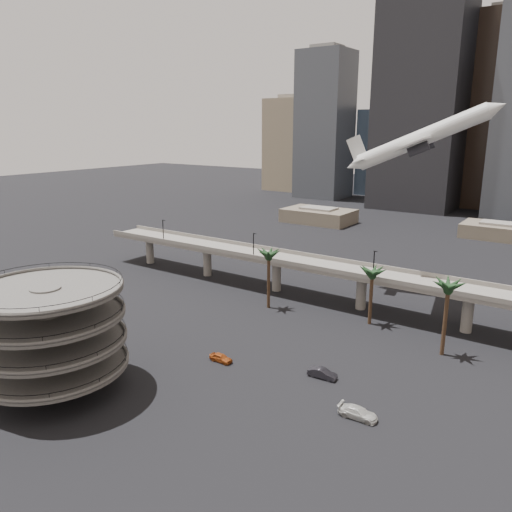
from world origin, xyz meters
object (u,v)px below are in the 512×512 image
Objects in this scene: car_b at (322,373)px; parking_ramp at (50,329)px; airborne_jet at (420,139)px; car_a at (221,358)px; overpass at (317,269)px; car_c at (358,413)px.

parking_ramp is at bearing 125.25° from car_b.
car_a is (-13.53, -55.51, -35.31)m from airborne_jet.
overpass is 37.26m from airborne_jet.
airborne_jet is at bearing 9.40° from car_c.
car_c reaches higher than car_a.
car_c is at bearing -132.45° from car_b.
car_b is (18.74, -32.59, -6.56)m from overpass.
car_a is at bearing -114.78° from airborne_jet.
car_c is at bearing -95.08° from car_a.
car_c is (41.06, 19.14, -9.04)m from parking_ramp.
car_c is at bearing -54.85° from overpass.
car_b is 0.86× the size of car_c.
airborne_jet is 8.21× the size of car_a.
overpass is 38.16m from car_b.
car_b is at bearing -97.40° from airborne_jet.
car_b is at bearing 49.20° from car_c.
overpass is 3.76× the size of airborne_jet.
airborne_jet is 61.77m from car_b.
car_b is (16.78, 4.90, 0.06)m from car_a.
parking_ramp is 4.05× the size of car_c.
parking_ramp is 5.28× the size of car_a.
airborne_jet is at bearing 69.70° from parking_ramp.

